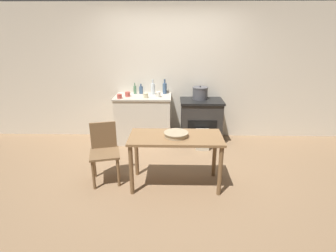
# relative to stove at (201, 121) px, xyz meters

# --- Properties ---
(ground_plane) EXTENTS (14.00, 14.00, 0.00)m
(ground_plane) POSITION_rel_stove_xyz_m (-0.62, -1.27, -0.41)
(ground_plane) COLOR #896B4C
(wall_back) EXTENTS (8.00, 0.07, 2.55)m
(wall_back) POSITION_rel_stove_xyz_m (-0.62, 0.31, 0.86)
(wall_back) COLOR beige
(wall_back) RESTS_ON ground_plane
(counter_cabinet) EXTENTS (1.06, 0.63, 0.90)m
(counter_cabinet) POSITION_rel_stove_xyz_m (-1.10, -0.02, 0.04)
(counter_cabinet) COLOR beige
(counter_cabinet) RESTS_ON ground_plane
(stove) EXTENTS (0.80, 0.59, 0.82)m
(stove) POSITION_rel_stove_xyz_m (0.00, 0.00, 0.00)
(stove) COLOR #2D2B28
(stove) RESTS_ON ground_plane
(work_table) EXTENTS (1.24, 0.59, 0.72)m
(work_table) POSITION_rel_stove_xyz_m (-0.50, -1.60, 0.20)
(work_table) COLOR olive
(work_table) RESTS_ON ground_plane
(chair) EXTENTS (0.49, 0.49, 0.83)m
(chair) POSITION_rel_stove_xyz_m (-1.50, -1.49, 0.04)
(chair) COLOR brown
(chair) RESTS_ON ground_plane
(flour_sack) EXTENTS (0.24, 0.17, 0.38)m
(flour_sack) POSITION_rel_stove_xyz_m (-0.00, -0.42, -0.23)
(flour_sack) COLOR beige
(flour_sack) RESTS_ON ground_plane
(stock_pot) EXTENTS (0.30, 0.30, 0.25)m
(stock_pot) POSITION_rel_stove_xyz_m (-0.03, 0.08, 0.53)
(stock_pot) COLOR #4C4C51
(stock_pot) RESTS_ON stove
(mixing_bowl_large) EXTENTS (0.32, 0.32, 0.06)m
(mixing_bowl_large) POSITION_rel_stove_xyz_m (-0.49, -1.62, 0.35)
(mixing_bowl_large) COLOR tan
(mixing_bowl_large) RESTS_ON work_table
(bottle_far_left) EXTENTS (0.08, 0.08, 0.29)m
(bottle_far_left) POSITION_rel_stove_xyz_m (-0.93, 0.11, 0.60)
(bottle_far_left) COLOR silver
(bottle_far_left) RESTS_ON counter_cabinet
(bottle_left) EXTENTS (0.06, 0.06, 0.21)m
(bottle_left) POSITION_rel_stove_xyz_m (-1.28, 0.17, 0.57)
(bottle_left) COLOR #517F5B
(bottle_left) RESTS_ON counter_cabinet
(bottle_mid_left) EXTENTS (0.08, 0.08, 0.28)m
(bottle_mid_left) POSITION_rel_stove_xyz_m (-0.70, 0.18, 0.60)
(bottle_mid_left) COLOR #3D5675
(bottle_mid_left) RESTS_ON counter_cabinet
(bottle_center_left) EXTENTS (0.07, 0.07, 0.19)m
(bottle_center_left) POSITION_rel_stove_xyz_m (-1.16, 0.18, 0.56)
(bottle_center_left) COLOR #3D5675
(bottle_center_left) RESTS_ON counter_cabinet
(cup_center) EXTENTS (0.09, 0.09, 0.08)m
(cup_center) POSITION_rel_stove_xyz_m (-1.50, -0.23, 0.53)
(cup_center) COLOR #B74C42
(cup_center) RESTS_ON counter_cabinet
(cup_center_right) EXTENTS (0.09, 0.09, 0.08)m
(cup_center_right) POSITION_rel_stove_xyz_m (-1.04, -0.17, 0.53)
(cup_center_right) COLOR beige
(cup_center_right) RESTS_ON counter_cabinet
(cup_mid_right) EXTENTS (0.09, 0.09, 0.09)m
(cup_mid_right) POSITION_rel_stove_xyz_m (-1.38, -0.08, 0.53)
(cup_mid_right) COLOR #B74C42
(cup_mid_right) RESTS_ON counter_cabinet
(cup_right) EXTENTS (0.08, 0.08, 0.10)m
(cup_right) POSITION_rel_stove_xyz_m (-0.81, -0.11, 0.54)
(cup_right) COLOR silver
(cup_right) RESTS_ON counter_cabinet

